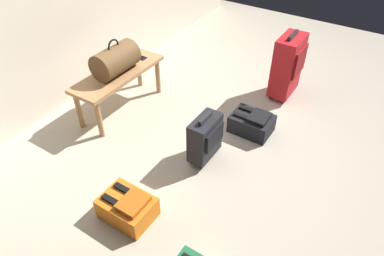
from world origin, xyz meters
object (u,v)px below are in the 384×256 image
at_px(suitcase_upright_red, 288,65).
at_px(suitcase_small_charcoal, 205,137).
at_px(duffel_bag_brown, 115,60).
at_px(bench, 119,78).
at_px(cell_phone, 140,57).
at_px(backpack_orange, 128,207).
at_px(backpack_dark, 252,123).

height_order(suitcase_upright_red, suitcase_small_charcoal, suitcase_upright_red).
distance_m(duffel_bag_brown, suitcase_small_charcoal, 1.15).
distance_m(bench, suitcase_small_charcoal, 1.12).
bearing_deg(suitcase_upright_red, cell_phone, 120.94).
bearing_deg(backpack_orange, duffel_bag_brown, 43.33).
relative_size(suitcase_small_charcoal, backpack_dark, 1.21).
bearing_deg(cell_phone, bench, -179.34).
distance_m(cell_phone, backpack_orange, 1.67).
xyz_separation_m(suitcase_small_charcoal, backpack_dark, (0.56, -0.18, -0.15)).
distance_m(cell_phone, suitcase_upright_red, 1.52).
xyz_separation_m(suitcase_small_charcoal, backpack_orange, (-0.82, 0.16, -0.15)).
distance_m(duffel_bag_brown, cell_phone, 0.37).
bearing_deg(suitcase_small_charcoal, cell_phone, 64.71).
bearing_deg(bench, backpack_orange, -136.84).
bearing_deg(backpack_dark, bench, 106.50).
bearing_deg(cell_phone, backpack_orange, -144.88).
height_order(bench, backpack_dark, bench).
relative_size(bench, cell_phone, 6.94).
relative_size(cell_phone, backpack_dark, 0.38).
height_order(bench, cell_phone, cell_phone).
relative_size(duffel_bag_brown, cell_phone, 3.06).
bearing_deg(bench, cell_phone, 0.66).
distance_m(bench, cell_phone, 0.35).
bearing_deg(backpack_dark, suitcase_small_charcoal, 162.15).
height_order(cell_phone, suitcase_upright_red, suitcase_upright_red).
xyz_separation_m(cell_phone, suitcase_small_charcoal, (-0.52, -1.10, -0.19)).
height_order(bench, backpack_orange, bench).
height_order(bench, suitcase_upright_red, suitcase_upright_red).
bearing_deg(duffel_bag_brown, suitcase_upright_red, -49.08).
bearing_deg(cell_phone, duffel_bag_brown, -179.35).
bearing_deg(duffel_bag_brown, backpack_dark, -73.24).
xyz_separation_m(bench, suitcase_small_charcoal, (-0.18, -1.10, -0.12)).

